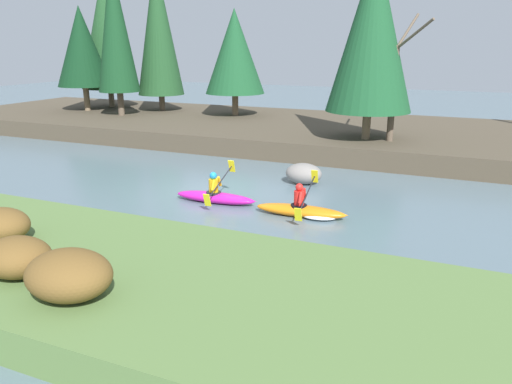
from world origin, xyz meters
name	(u,v)px	position (x,y,z in m)	size (l,w,h in m)	color
ground_plane	(212,194)	(0.00, 0.00, 0.00)	(90.00, 90.00, 0.00)	slate
riverbank_near	(54,266)	(0.00, -7.07, 0.35)	(44.00, 5.24, 0.69)	#56753D
riverbank_far	(309,132)	(0.00, 10.89, 0.43)	(44.00, 11.20, 0.86)	#4C4233
conifer_tree_far_left	(82,47)	(-14.53, 10.59, 4.74)	(3.26, 3.26, 6.27)	#7A664C
conifer_tree_left	(106,33)	(-14.44, 12.84, 5.60)	(3.63, 3.63, 8.27)	#7A664C
conifer_tree_mid_left	(115,26)	(-11.13, 9.60, 5.87)	(2.36, 2.36, 8.67)	brown
conifer_tree_centre	(158,27)	(-10.13, 12.38, 5.86)	(2.82, 2.82, 8.99)	brown
conifer_tree_mid_right	(235,52)	(-4.91, 12.12, 4.48)	(3.40, 3.40, 5.96)	brown
conifer_tree_right	(372,31)	(3.62, 7.65, 5.42)	(3.65, 3.65, 7.90)	#7A664C
bare_tree_upstream	(394,82)	(4.68, 7.62, 3.36)	(2.94, 2.91, 5.28)	brown
shrub_clump_second	(0,225)	(-1.45, -7.07, 1.07)	(1.37, 1.14, 0.74)	brown
shrub_clump_third	(17,257)	(0.30, -8.19, 1.07)	(1.37, 1.15, 0.74)	brown
shrub_clump_far_end	(69,275)	(1.82, -8.46, 1.12)	(1.56, 1.30, 0.84)	brown
kayaker_lead	(304,210)	(3.61, -0.99, 0.20)	(2.79, 2.07, 1.20)	orange
kayaker_middle	(216,196)	(0.59, -0.81, 0.22)	(2.78, 2.07, 1.20)	#C61999
boulder_midstream	(304,174)	(2.45, 2.49, 0.38)	(1.33, 1.04, 0.75)	gray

